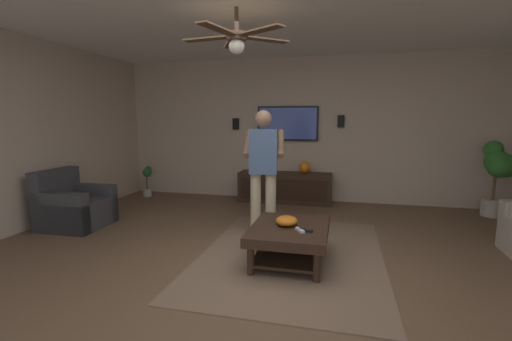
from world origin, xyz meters
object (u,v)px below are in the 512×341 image
at_px(media_console, 285,187).
at_px(bowl, 287,221).
at_px(tv, 288,123).
at_px(potted_plant_short, 147,178).
at_px(coffee_table, 290,236).
at_px(person_standing, 263,165).
at_px(remote_black, 305,230).
at_px(wall_speaker_right, 236,124).
at_px(armchair, 74,207).
at_px(remote_white, 300,230).
at_px(ceiling_fan, 237,39).
at_px(vase_round, 305,167).
at_px(wall_speaker_left, 341,121).
at_px(potted_plant_tall, 499,169).

distance_m(media_console, bowl, 2.77).
relative_size(tv, bowl, 4.89).
distance_m(media_console, potted_plant_short, 2.73).
relative_size(coffee_table, person_standing, 0.61).
relative_size(remote_black, wall_speaker_right, 0.68).
relative_size(armchair, remote_white, 5.60).
distance_m(remote_white, ceiling_fan, 2.04).
xyz_separation_m(armchair, vase_round, (2.23, -3.05, 0.38)).
bearing_deg(remote_black, media_console, -53.52).
relative_size(remote_white, remote_black, 1.00).
height_order(tv, person_standing, tv).
bearing_deg(ceiling_fan, potted_plant_short, 45.71).
relative_size(wall_speaker_left, ceiling_fan, 0.19).
relative_size(potted_plant_tall, remote_black, 7.98).
bearing_deg(tv, remote_white, 11.14).
xyz_separation_m(media_console, wall_speaker_right, (0.25, 1.02, 1.16)).
xyz_separation_m(coffee_table, remote_white, (-0.14, -0.13, 0.12)).
xyz_separation_m(media_console, potted_plant_tall, (-0.21, -3.37, 0.48)).
distance_m(coffee_table, remote_black, 0.25).
xyz_separation_m(person_standing, ceiling_fan, (-0.91, 0.08, 1.40)).
bearing_deg(ceiling_fan, armchair, 77.82).
relative_size(bowl, wall_speaker_right, 1.05).
bearing_deg(potted_plant_tall, wall_speaker_right, 83.95).
height_order(bowl, remote_white, bowl).
height_order(vase_round, wall_speaker_left, wall_speaker_left).
xyz_separation_m(remote_white, ceiling_fan, (0.12, 0.69, 1.92)).
height_order(armchair, tv, tv).
distance_m(remote_white, remote_black, 0.05).
relative_size(tv, wall_speaker_left, 5.16).
relative_size(remote_black, ceiling_fan, 0.13).
height_order(person_standing, wall_speaker_left, person_standing).
xyz_separation_m(tv, bowl, (-2.97, -0.46, -1.00)).
bearing_deg(armchair, remote_white, -13.89).
bearing_deg(tv, potted_plant_tall, 82.37).
bearing_deg(remote_white, vase_round, 154.30).
distance_m(person_standing, ceiling_fan, 1.67).
xyz_separation_m(potted_plant_tall, vase_round, (0.24, 3.01, -0.10)).
bearing_deg(coffee_table, tv, 9.33).
relative_size(media_console, remote_white, 11.33).
bearing_deg(coffee_table, remote_white, -138.52).
xyz_separation_m(bowl, remote_white, (-0.16, -0.16, -0.04)).
distance_m(potted_plant_short, vase_round, 3.11).
relative_size(bowl, vase_round, 1.05).
bearing_deg(wall_speaker_right, vase_round, -99.26).
xyz_separation_m(coffee_table, vase_round, (2.77, 0.13, 0.36)).
bearing_deg(remote_black, vase_round, -60.57).
height_order(wall_speaker_left, wall_speaker_right, wall_speaker_left).
relative_size(coffee_table, wall_speaker_left, 4.55).
relative_size(remote_white, wall_speaker_right, 0.68).
bearing_deg(potted_plant_short, vase_round, -86.10).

